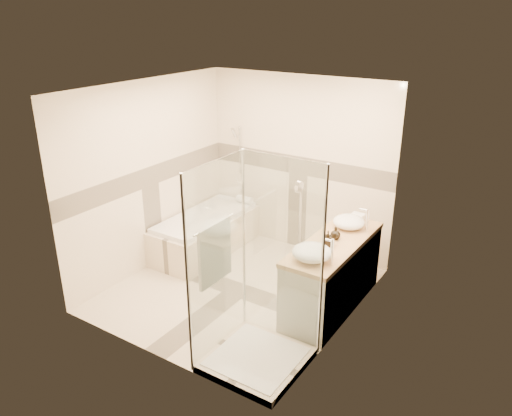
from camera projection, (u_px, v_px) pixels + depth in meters
The scene contains 12 objects.
room at pixel (242, 197), 5.79m from camera, with size 2.82×3.02×2.52m.
bathtub at pixel (206, 231), 7.19m from camera, with size 0.75×1.70×0.56m.
vanity at pixel (332, 274), 5.79m from camera, with size 0.58×1.62×0.85m.
shower_enclosure at pixel (251, 313), 4.92m from camera, with size 0.96×0.93×2.04m.
vessel_sink_near at pixel (349, 222), 5.95m from camera, with size 0.38×0.38×0.15m, color white.
vessel_sink_far at pixel (312, 252), 5.20m from camera, with size 0.42×0.42×0.17m, color white.
faucet_near at pixel (367, 218), 5.81m from camera, with size 0.12×0.03×0.29m.
faucet_far at pixel (331, 250), 5.05m from camera, with size 0.12×0.03×0.29m.
amenity_bottle_a at pixel (328, 239), 5.49m from camera, with size 0.08×0.08×0.18m, color black.
amenity_bottle_b at pixel (336, 233), 5.66m from camera, with size 0.12×0.12×0.15m, color black.
folded_towels at pixel (355, 219), 6.13m from camera, with size 0.16×0.26×0.08m, color white.
rolled_towel at pixel (245, 200), 7.50m from camera, with size 0.11×0.11×0.25m, color white.
Camera 1 is at (3.14, -4.44, 3.31)m, focal length 35.00 mm.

